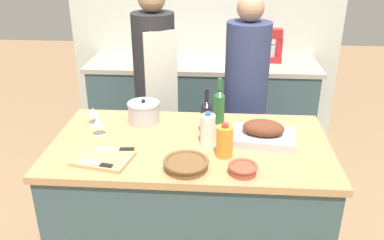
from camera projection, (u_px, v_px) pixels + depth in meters
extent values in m
cube|color=#3D565B|center=(191.00, 210.00, 2.50)|extent=(1.52, 0.83, 0.86)
cube|color=tan|center=(190.00, 145.00, 2.31)|extent=(1.57, 0.85, 0.04)
cube|color=#3D565B|center=(202.00, 111.00, 3.86)|extent=(2.01, 0.58, 0.89)
cube|color=#ADA393|center=(203.00, 64.00, 3.67)|extent=(2.07, 0.60, 0.04)
cube|color=silver|center=(205.00, 16.00, 3.84)|extent=(2.57, 0.10, 2.55)
cube|color=#BCBCC1|center=(263.00, 137.00, 2.30)|extent=(0.39, 0.29, 0.04)
ellipsoid|color=brown|center=(263.00, 128.00, 2.28)|extent=(0.25, 0.18, 0.09)
cylinder|color=brown|center=(186.00, 165.00, 2.03)|extent=(0.21, 0.21, 0.04)
torus|color=brown|center=(186.00, 162.00, 2.02)|extent=(0.23, 0.23, 0.02)
cube|color=tan|center=(103.00, 159.00, 2.11)|extent=(0.32, 0.26, 0.02)
cylinder|color=#B7B7BC|center=(144.00, 113.00, 2.53)|extent=(0.19, 0.19, 0.12)
cylinder|color=#B7B7BC|center=(143.00, 104.00, 2.50)|extent=(0.20, 0.20, 0.01)
sphere|color=black|center=(143.00, 101.00, 2.49)|extent=(0.02, 0.02, 0.02)
cylinder|color=#A84C38|center=(243.00, 170.00, 1.99)|extent=(0.14, 0.14, 0.04)
torus|color=#A84C38|center=(243.00, 166.00, 1.98)|extent=(0.15, 0.15, 0.02)
cylinder|color=orange|center=(225.00, 142.00, 2.12)|extent=(0.09, 0.09, 0.17)
cylinder|color=red|center=(225.00, 125.00, 2.08)|extent=(0.04, 0.04, 0.02)
cylinder|color=white|center=(208.00, 129.00, 2.25)|extent=(0.08, 0.08, 0.17)
cylinder|color=#3360B2|center=(208.00, 114.00, 2.21)|extent=(0.03, 0.03, 0.02)
cylinder|color=black|center=(206.00, 119.00, 2.37)|extent=(0.07, 0.07, 0.17)
cone|color=black|center=(207.00, 103.00, 2.33)|extent=(0.07, 0.07, 0.03)
cylinder|color=black|center=(207.00, 94.00, 2.31)|extent=(0.03, 0.03, 0.07)
cylinder|color=#28662D|center=(219.00, 109.00, 2.50)|extent=(0.07, 0.07, 0.18)
cone|color=#28662D|center=(220.00, 93.00, 2.46)|extent=(0.07, 0.07, 0.03)
cylinder|color=#28662D|center=(220.00, 84.00, 2.43)|extent=(0.03, 0.03, 0.08)
cylinder|color=silver|center=(99.00, 135.00, 2.38)|extent=(0.06, 0.06, 0.00)
cylinder|color=silver|center=(99.00, 130.00, 2.37)|extent=(0.01, 0.01, 0.05)
cone|color=silver|center=(98.00, 122.00, 2.35)|extent=(0.07, 0.07, 0.05)
cylinder|color=silver|center=(94.00, 123.00, 2.53)|extent=(0.06, 0.06, 0.00)
cylinder|color=silver|center=(94.00, 119.00, 2.51)|extent=(0.01, 0.01, 0.05)
cone|color=silver|center=(93.00, 112.00, 2.49)|extent=(0.07, 0.07, 0.05)
cube|color=#B7B7BC|center=(108.00, 149.00, 2.18)|extent=(0.13, 0.04, 0.01)
cube|color=black|center=(127.00, 149.00, 2.18)|extent=(0.08, 0.03, 0.01)
cube|color=#B7B7BC|center=(91.00, 163.00, 2.05)|extent=(0.11, 0.05, 0.01)
cube|color=black|center=(106.00, 165.00, 2.03)|extent=(0.07, 0.04, 0.01)
cube|color=#B22323|center=(271.00, 59.00, 3.67)|extent=(0.18, 0.14, 0.05)
cylinder|color=#B7B7BC|center=(269.00, 50.00, 3.64)|extent=(0.13, 0.13, 0.09)
cube|color=#B22323|center=(279.00, 47.00, 3.62)|extent=(0.05, 0.08, 0.16)
cube|color=#B22323|center=(273.00, 33.00, 3.58)|extent=(0.17, 0.08, 0.08)
cylinder|color=#B28E2D|center=(143.00, 47.00, 3.77)|extent=(0.05, 0.05, 0.19)
cylinder|color=black|center=(142.00, 36.00, 3.73)|extent=(0.02, 0.02, 0.02)
cylinder|color=#332D28|center=(147.00, 52.00, 3.65)|extent=(0.06, 0.06, 0.17)
cylinder|color=black|center=(147.00, 42.00, 3.61)|extent=(0.03, 0.03, 0.02)
cube|color=beige|center=(158.00, 148.00, 3.29)|extent=(0.30, 0.27, 0.81)
cylinder|color=#28282D|center=(154.00, 59.00, 2.99)|extent=(0.31, 0.31, 0.67)
cube|color=silver|center=(162.00, 90.00, 2.94)|extent=(0.22, 0.13, 0.85)
cube|color=beige|center=(242.00, 155.00, 3.20)|extent=(0.26, 0.19, 0.78)
cylinder|color=navy|center=(247.00, 68.00, 2.90)|extent=(0.32, 0.32, 0.65)
sphere|color=tan|center=(251.00, 8.00, 2.73)|extent=(0.19, 0.19, 0.19)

